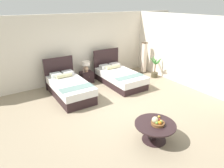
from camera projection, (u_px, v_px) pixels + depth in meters
The scene contains 13 objects.
ground_plane at pixel (123, 108), 6.43m from camera, with size 10.13×9.88×0.02m, color gray.
wall_back at pixel (79, 48), 8.33m from camera, with size 10.13×0.12×2.73m, color silver.
wall_side_right at pixel (185, 51), 7.86m from camera, with size 0.12×5.48×2.73m, color silver.
bed_near_window at pixel (69, 88), 7.11m from camera, with size 1.13×2.14×1.22m.
bed_near_corner at pixel (119, 77), 8.21m from camera, with size 1.22×2.23×1.25m.
nightstand at pixel (87, 77), 8.37m from camera, with size 0.49×0.43×0.47m.
table_lamp at pixel (86, 65), 8.18m from camera, with size 0.33×0.33×0.44m.
vase at pixel (84, 70), 8.13m from camera, with size 0.07×0.07×0.21m.
coffee_table at pixel (155, 128), 4.83m from camera, with size 0.99×0.99×0.47m.
fruit_bowl at pixel (157, 122), 4.72m from camera, with size 0.32×0.32×0.21m.
loose_apple at pixel (159, 117), 5.01m from camera, with size 0.07×0.07×0.07m.
floor_lamp_corner at pixel (144, 58), 9.34m from camera, with size 0.21×0.21×1.43m.
potted_palm at pixel (155, 71), 8.94m from camera, with size 0.52×0.54×0.93m.
Camera 1 is at (-3.36, -4.54, 3.18)m, focal length 32.21 mm.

